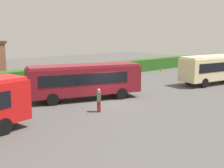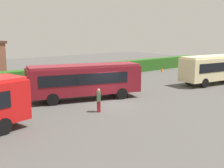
% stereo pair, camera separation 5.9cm
% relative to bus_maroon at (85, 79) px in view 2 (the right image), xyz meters
% --- Properties ---
extents(ground_plane, '(86.59, 86.59, 0.00)m').
position_rel_bus_maroon_xyz_m(ground_plane, '(0.82, -2.65, -1.76)').
color(ground_plane, '#514F4C').
extents(bus_maroon, '(9.93, 5.37, 3.04)m').
position_rel_bus_maroon_xyz_m(bus_maroon, '(0.00, 0.00, 0.00)').
color(bus_maroon, maroon).
rests_on(bus_maroon, ground_plane).
extents(bus_cream, '(8.86, 3.75, 3.17)m').
position_rel_bus_maroon_xyz_m(bus_cream, '(15.40, -3.08, 0.06)').
color(bus_cream, beige).
rests_on(bus_cream, ground_plane).
extents(person_center, '(0.44, 0.50, 1.74)m').
position_rel_bus_maroon_xyz_m(person_center, '(-1.55, -3.95, -0.84)').
color(person_center, maroon).
rests_on(person_center, ground_plane).
extents(person_far, '(0.26, 0.39, 1.77)m').
position_rel_bus_maroon_xyz_m(person_far, '(17.96, -1.21, -0.82)').
color(person_far, '#4C6B47').
rests_on(person_far, ground_plane).
extents(hedge_row, '(55.30, 1.52, 1.70)m').
position_rel_bus_maroon_xyz_m(hedge_row, '(0.82, 9.50, -0.91)').
color(hedge_row, '#285A1B').
rests_on(hedge_row, ground_plane).
extents(traffic_cone, '(0.36, 0.36, 0.60)m').
position_rel_bus_maroon_xyz_m(traffic_cone, '(18.96, 7.33, -1.46)').
color(traffic_cone, orange).
rests_on(traffic_cone, ground_plane).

